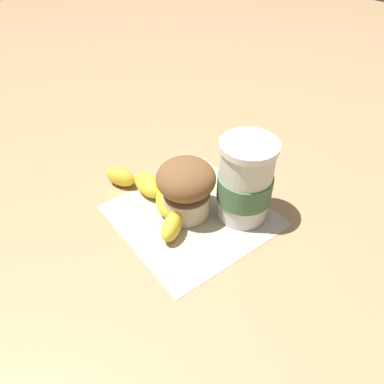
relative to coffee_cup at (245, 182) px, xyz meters
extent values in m
plane|color=tan|center=(0.06, -0.06, -0.07)|extent=(3.00, 3.00, 0.00)
cube|color=beige|center=(0.06, -0.06, -0.07)|extent=(0.26, 0.26, 0.00)
cylinder|color=silver|center=(0.00, 0.00, 0.00)|extent=(0.08, 0.08, 0.13)
cylinder|color=white|center=(0.00, 0.00, 0.07)|extent=(0.09, 0.09, 0.01)
cylinder|color=#4C754C|center=(0.00, 0.00, -0.01)|extent=(0.09, 0.09, 0.04)
cylinder|color=beige|center=(0.06, -0.07, -0.05)|extent=(0.08, 0.08, 0.04)
ellipsoid|color=brown|center=(0.06, -0.07, 0.00)|extent=(0.09, 0.09, 0.06)
ellipsoid|color=yellow|center=(0.11, -0.05, -0.05)|extent=(0.06, 0.05, 0.04)
ellipsoid|color=yellow|center=(0.08, -0.09, -0.05)|extent=(0.07, 0.07, 0.04)
ellipsoid|color=yellow|center=(0.07, -0.15, -0.05)|extent=(0.04, 0.07, 0.04)
ellipsoid|color=yellow|center=(0.09, -0.20, -0.05)|extent=(0.04, 0.06, 0.04)
camera|label=1|loc=(0.38, 0.24, 0.36)|focal=35.00mm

